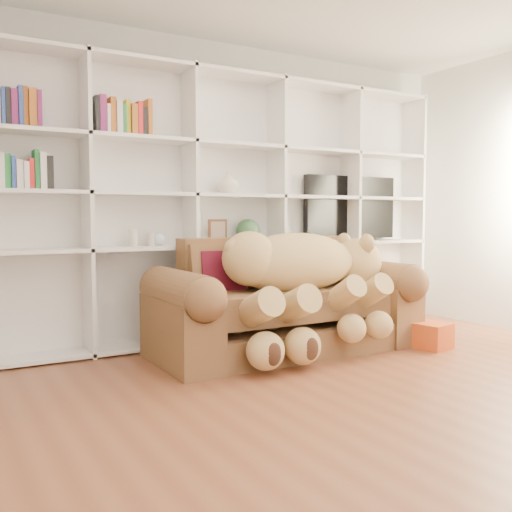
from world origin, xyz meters
TOP-DOWN VIEW (x-y plane):
  - floor at (0.00, 0.00)m, footprint 5.00×5.00m
  - wall_back at (0.00, 2.50)m, footprint 5.00×0.02m
  - bookshelf at (-0.24, 2.36)m, footprint 4.43×0.35m
  - sofa at (0.13, 1.67)m, footprint 2.22×0.96m
  - teddy_bear at (0.18, 1.49)m, footprint 1.65×0.91m
  - throw_pillow at (-0.37, 1.83)m, footprint 0.38×0.24m
  - gift_box at (1.24, 1.09)m, footprint 0.32×0.30m
  - tv at (1.37, 2.35)m, footprint 1.12×0.18m
  - picture_frame at (-0.18, 2.30)m, footprint 0.17×0.08m
  - green_vase at (0.14, 2.30)m, footprint 0.22×0.22m
  - figurine_tall at (-0.95, 2.30)m, footprint 0.08×0.08m
  - figurine_short at (-0.79, 2.30)m, footprint 0.08×0.08m
  - snow_globe at (-0.73, 2.30)m, footprint 0.11×0.11m
  - shelf_vase at (-0.07, 2.30)m, footprint 0.23×0.23m

SIDE VIEW (x-z plane):
  - floor at x=0.00m, z-range 0.00..0.00m
  - gift_box at x=1.24m, z-range 0.00..0.22m
  - sofa at x=0.13m, z-range -0.11..0.82m
  - teddy_bear at x=0.18m, z-range 0.17..1.12m
  - throw_pillow at x=-0.37m, z-range 0.46..0.84m
  - figurine_short at x=-0.79m, z-range 0.86..0.97m
  - snow_globe at x=-0.73m, z-range 0.87..0.98m
  - figurine_tall at x=-0.95m, z-range 0.86..1.01m
  - green_vase at x=0.14m, z-range 0.86..1.09m
  - picture_frame at x=-0.18m, z-range 0.88..1.09m
  - tv at x=1.37m, z-range 0.86..1.52m
  - bookshelf at x=-0.24m, z-range 0.11..2.51m
  - wall_back at x=0.00m, z-range 0.00..2.70m
  - shelf_vase at x=-0.07m, z-range 1.31..1.52m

